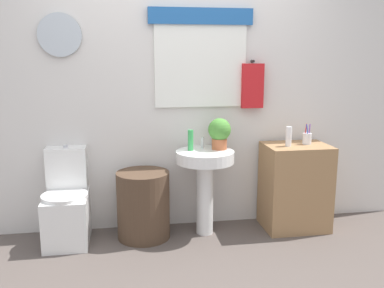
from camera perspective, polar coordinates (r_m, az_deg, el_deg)
ground_plane at (r=3.14m, az=0.94°, el=-18.20°), size 8.00×8.00×0.00m
back_wall at (r=3.86m, az=-1.97°, el=7.87°), size 4.40×0.18×2.60m
toilet at (r=3.81m, az=-16.46°, el=-8.04°), size 0.38×0.51×0.82m
laundry_hamper at (r=3.75m, az=-6.56°, el=-8.15°), size 0.46×0.46×0.59m
pedestal_sink at (r=3.73m, az=1.76°, el=-3.77°), size 0.51×0.51×0.76m
faucet at (r=3.79m, az=1.43°, el=0.16°), size 0.03×0.03×0.10m
wooden_cabinet at (r=4.02m, az=13.69°, el=-5.60°), size 0.57×0.44×0.78m
soap_bottle at (r=3.69m, az=-0.19°, el=0.51°), size 0.05×0.05×0.18m
potted_plant at (r=3.74m, az=3.72°, el=1.61°), size 0.20×0.20×0.28m
lotion_bottle at (r=3.83m, az=12.88°, el=1.00°), size 0.05×0.05×0.17m
toothbrush_cup at (r=3.97m, az=15.22°, el=0.75°), size 0.08×0.08×0.19m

